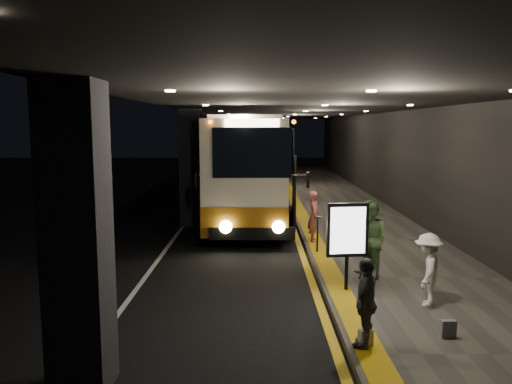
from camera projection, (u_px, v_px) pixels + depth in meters
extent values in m
plane|color=black|center=(224.00, 251.00, 15.19)|extent=(90.00, 90.00, 0.00)
cube|color=silver|center=(188.00, 220.00, 20.15)|extent=(0.12, 50.00, 0.01)
cube|color=gold|center=(290.00, 220.00, 20.14)|extent=(0.18, 50.00, 0.01)
cube|color=#514C44|center=(350.00, 218.00, 20.12)|extent=(4.50, 50.00, 0.15)
cube|color=gold|center=(303.00, 216.00, 20.12)|extent=(0.50, 50.00, 0.01)
cube|color=black|center=(408.00, 146.00, 19.73)|extent=(0.10, 50.00, 6.00)
cube|color=black|center=(78.00, 239.00, 6.98)|extent=(0.80, 0.80, 4.40)
cube|color=black|center=(191.00, 168.00, 18.87)|extent=(0.80, 0.80, 4.40)
cube|color=black|center=(217.00, 152.00, 30.77)|extent=(0.80, 0.80, 4.40)
cube|color=black|center=(295.00, 105.00, 19.54)|extent=(9.00, 50.00, 0.40)
cube|color=beige|center=(254.00, 163.00, 20.95)|extent=(3.09, 12.71, 3.58)
cube|color=#875913|center=(254.00, 194.00, 21.13)|extent=(3.11, 12.73, 0.95)
cube|color=black|center=(252.00, 153.00, 14.57)|extent=(2.31, 0.14, 1.47)
cube|color=black|center=(252.00, 233.00, 14.96)|extent=(2.58, 0.34, 0.37)
cylinder|color=black|center=(218.00, 221.00, 17.22)|extent=(0.29, 1.05, 1.05)
cylinder|color=black|center=(287.00, 221.00, 17.21)|extent=(0.29, 1.05, 1.05)
cylinder|color=black|center=(231.00, 190.00, 25.35)|extent=(0.29, 1.05, 1.05)
cylinder|color=black|center=(278.00, 190.00, 25.34)|extent=(0.29, 1.05, 1.05)
sphere|color=#FFEAA5|center=(226.00, 227.00, 14.85)|extent=(0.38, 0.38, 0.38)
sphere|color=#FFEAA5|center=(279.00, 227.00, 14.84)|extent=(0.38, 0.38, 0.38)
cube|color=#FFF2BF|center=(252.00, 123.00, 14.44)|extent=(1.58, 0.11, 0.23)
cube|color=beige|center=(255.00, 152.00, 32.41)|extent=(2.69, 11.99, 3.38)
cube|color=#875913|center=(255.00, 171.00, 32.58)|extent=(2.71, 12.01, 0.90)
cube|color=black|center=(254.00, 144.00, 26.36)|extent=(2.19, 0.10, 1.39)
cube|color=black|center=(254.00, 187.00, 26.75)|extent=(2.44, 0.29, 0.35)
cylinder|color=black|center=(235.00, 183.00, 28.88)|extent=(0.28, 1.00, 1.00)
cylinder|color=black|center=(274.00, 183.00, 28.87)|extent=(0.28, 1.00, 1.00)
cylinder|color=black|center=(240.00, 171.00, 36.57)|extent=(0.28, 1.00, 1.00)
cylinder|color=black|center=(271.00, 171.00, 36.57)|extent=(0.28, 1.00, 1.00)
cube|color=beige|center=(256.00, 146.00, 45.33)|extent=(2.91, 11.25, 3.16)
cube|color=#875913|center=(256.00, 159.00, 45.48)|extent=(2.93, 11.27, 0.84)
cube|color=black|center=(256.00, 140.00, 39.68)|extent=(2.04, 0.17, 1.30)
cube|color=black|center=(256.00, 167.00, 40.04)|extent=(2.29, 0.37, 0.33)
cylinder|color=black|center=(244.00, 165.00, 42.03)|extent=(0.26, 0.93, 0.93)
cylinder|color=black|center=(268.00, 165.00, 42.02)|extent=(0.26, 0.93, 0.93)
cylinder|color=black|center=(246.00, 160.00, 49.21)|extent=(0.26, 0.93, 0.93)
cylinder|color=black|center=(267.00, 160.00, 49.20)|extent=(0.26, 0.93, 0.93)
imported|color=#C06059|center=(314.00, 216.00, 15.65)|extent=(0.46, 0.63, 1.61)
imported|color=#567A43|center=(370.00, 240.00, 11.88)|extent=(0.95, 1.07, 1.87)
imported|color=silver|center=(428.00, 269.00, 10.07)|extent=(0.81, 1.06, 1.49)
imported|color=#4E4E53|center=(366.00, 303.00, 8.16)|extent=(0.78, 0.99, 1.51)
cube|color=black|center=(448.00, 329.00, 8.59)|extent=(0.26, 0.12, 0.31)
cube|color=silver|center=(366.00, 338.00, 8.27)|extent=(0.25, 0.20, 0.28)
cylinder|color=black|center=(346.00, 273.00, 11.07)|extent=(0.08, 0.08, 0.76)
cube|color=black|center=(347.00, 230.00, 10.95)|extent=(0.93, 0.21, 1.20)
cube|color=white|center=(348.00, 230.00, 10.89)|extent=(0.78, 0.11, 1.03)
cylinder|color=black|center=(317.00, 235.00, 14.36)|extent=(0.05, 0.05, 1.02)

